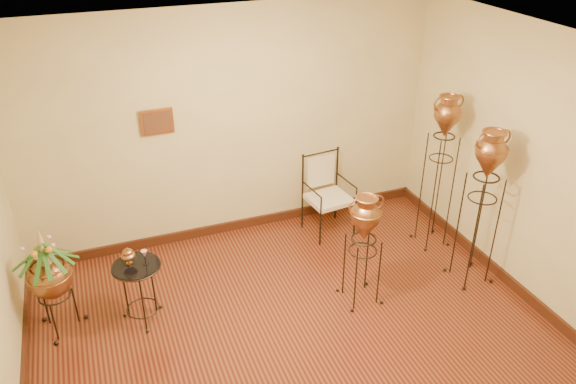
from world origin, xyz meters
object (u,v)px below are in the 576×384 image
object	(u,v)px
amphora_mid	(481,207)
armchair	(329,196)
side_table	(140,291)
planter_urn	(49,274)
amphora_tall	(439,171)

from	to	relation	value
amphora_mid	armchair	size ratio (longest dim) A/B	1.77
armchair	side_table	xyz separation A→B (m)	(-2.43, -0.84, -0.16)
armchair	planter_urn	bearing A→B (deg)	-174.44
planter_urn	side_table	world-z (taller)	planter_urn
planter_urn	armchair	distance (m)	3.29
amphora_tall	amphora_mid	distance (m)	0.77
amphora_tall	armchair	bearing A→B (deg)	148.68
amphora_tall	side_table	size ratio (longest dim) A/B	2.24
amphora_tall	amphora_mid	bearing A→B (deg)	-90.00
amphora_mid	side_table	bearing A→B (deg)	170.47
armchair	side_table	bearing A→B (deg)	-167.35
amphora_mid	amphora_tall	bearing A→B (deg)	90.00
planter_urn	armchair	bearing A→B (deg)	11.95
amphora_tall	armchair	world-z (taller)	amphora_tall
amphora_mid	planter_urn	distance (m)	4.37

